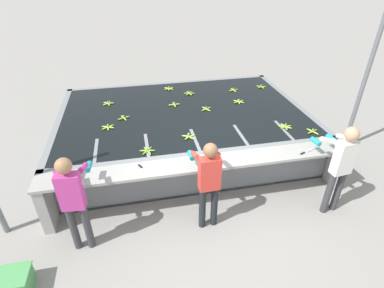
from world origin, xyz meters
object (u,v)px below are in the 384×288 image
worker_2 (341,163)px  banana_bunch_floating_4 (239,102)px  banana_bunch_floating_2 (261,87)px  banana_bunch_floating_7 (189,93)px  knife_1 (305,152)px  crate (10,284)px  banana_bunch_floating_13 (108,127)px  worker_0 (73,196)px  knife_0 (143,168)px  banana_bunch_floating_10 (233,90)px  banana_bunch_floating_3 (147,151)px  banana_bunch_floating_12 (189,136)px  banana_bunch_floating_0 (206,109)px  banana_bunch_floating_11 (169,89)px  banana_bunch_floating_8 (108,103)px  banana_bunch_floating_6 (174,105)px  support_post_right (364,82)px  banana_bunch_floating_9 (124,118)px  worker_1 (209,179)px  banana_bunch_floating_1 (313,131)px  banana_bunch_floating_5 (285,126)px

worker_2 → banana_bunch_floating_4: 2.88m
banana_bunch_floating_2 → banana_bunch_floating_7: same height
worker_2 → knife_1: 0.60m
worker_2 → crate: worker_2 is taller
banana_bunch_floating_7 → banana_bunch_floating_13: 2.38m
worker_0 → knife_0: 1.14m
crate → banana_bunch_floating_10: bearing=42.8°
banana_bunch_floating_3 → banana_bunch_floating_12: (0.81, 0.33, 0.00)m
banana_bunch_floating_0 → worker_0: bearing=-135.5°
banana_bunch_floating_11 → crate: size_ratio=0.51×
banana_bunch_floating_13 → knife_1: size_ratio=0.84×
worker_2 → banana_bunch_floating_0: (-1.58, 2.55, -0.07)m
knife_0 → knife_1: 2.81m
banana_bunch_floating_8 → banana_bunch_floating_10: same height
banana_bunch_floating_3 → banana_bunch_floating_6: bearing=67.3°
banana_bunch_floating_11 → support_post_right: 4.46m
banana_bunch_floating_9 → knife_0: bearing=-81.8°
banana_bunch_floating_2 → banana_bunch_floating_6: 2.50m
worker_2 → worker_1: bearing=177.2°
banana_bunch_floating_12 → banana_bunch_floating_0: bearing=60.9°
worker_1 → banana_bunch_floating_10: (1.54, 3.40, -0.02)m
worker_1 → worker_2: bearing=-2.8°
worker_2 → banana_bunch_floating_12: size_ratio=6.02×
banana_bunch_floating_1 → support_post_right: support_post_right is taller
crate → banana_bunch_floating_1: bearing=18.0°
banana_bunch_floating_1 → banana_bunch_floating_7: same height
banana_bunch_floating_10 → banana_bunch_floating_4: bearing=-98.7°
banana_bunch_floating_6 → banana_bunch_floating_13: 1.67m
banana_bunch_floating_6 → banana_bunch_floating_10: bearing=19.4°
support_post_right → banana_bunch_floating_12: bearing=-175.0°
worker_1 → crate: 3.02m
banana_bunch_floating_9 → banana_bunch_floating_12: 1.58m
banana_bunch_floating_10 → crate: banana_bunch_floating_10 is taller
banana_bunch_floating_5 → banana_bunch_floating_10: (-0.39, 2.07, 0.00)m
banana_bunch_floating_3 → crate: bearing=-140.2°
worker_1 → banana_bunch_floating_0: worker_1 is taller
banana_bunch_floating_1 → knife_1: size_ratio=0.81×
banana_bunch_floating_13 → worker_2: bearing=-29.8°
banana_bunch_floating_3 → banana_bunch_floating_13: same height
banana_bunch_floating_6 → banana_bunch_floating_2: bearing=15.0°
banana_bunch_floating_7 → banana_bunch_floating_10: 1.15m
worker_0 → support_post_right: 6.00m
banana_bunch_floating_7 → banana_bunch_floating_11: same height
banana_bunch_floating_7 → banana_bunch_floating_3: bearing=-117.1°
banana_bunch_floating_10 → support_post_right: support_post_right is taller
banana_bunch_floating_7 → banana_bunch_floating_12: bearing=-101.6°
banana_bunch_floating_0 → banana_bunch_floating_3: size_ratio=0.93×
banana_bunch_floating_11 → banana_bunch_floating_12: size_ratio=1.02×
banana_bunch_floating_0 → banana_bunch_floating_11: size_ratio=0.93×
banana_bunch_floating_1 → banana_bunch_floating_7: (-1.97, 2.39, -0.00)m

